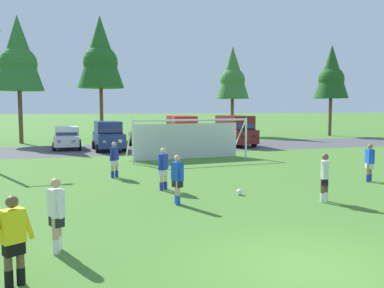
% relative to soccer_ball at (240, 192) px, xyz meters
% --- Properties ---
extents(ground_plane, '(400.00, 400.00, 0.00)m').
position_rel_soccer_ball_xyz_m(ground_plane, '(-1.41, 8.35, -0.11)').
color(ground_plane, '#477A2D').
extents(parking_lot_strip, '(52.00, 8.40, 0.01)m').
position_rel_soccer_ball_xyz_m(parking_lot_strip, '(-1.41, 17.85, -0.11)').
color(parking_lot_strip, '#4C4C51').
rests_on(parking_lot_strip, ground).
extents(soccer_ball, '(0.22, 0.22, 0.22)m').
position_rel_soccer_ball_xyz_m(soccer_ball, '(0.00, 0.00, 0.00)').
color(soccer_ball, white).
rests_on(soccer_ball, ground).
extents(soccer_goal, '(7.56, 2.57, 2.57)m').
position_rel_soccer_ball_xyz_m(soccer_goal, '(1.14, 10.44, 1.18)').
color(soccer_goal, white).
rests_on(soccer_goal, ground).
extents(referee, '(0.72, 0.39, 1.64)m').
position_rel_soccer_ball_xyz_m(referee, '(-6.89, -5.73, 0.71)').
color(referee, brown).
rests_on(referee, ground).
extents(player_striker_near, '(0.54, 0.62, 1.64)m').
position_rel_soccer_ball_xyz_m(player_striker_near, '(2.30, -1.83, 0.71)').
color(player_striker_near, brown).
rests_on(player_striker_near, ground).
extents(player_midfield_center, '(0.38, 0.73, 1.64)m').
position_rel_soccer_ball_xyz_m(player_midfield_center, '(-6.22, -4.15, 0.71)').
color(player_midfield_center, tan).
rests_on(player_midfield_center, ground).
extents(player_defender_far, '(0.37, 0.74, 1.64)m').
position_rel_soccer_ball_xyz_m(player_defender_far, '(-2.54, -0.71, 0.71)').
color(player_defender_far, tan).
rests_on(player_defender_far, ground).
extents(player_winger_left, '(0.56, 0.60, 1.64)m').
position_rel_soccer_ball_xyz_m(player_winger_left, '(-2.45, 1.69, 0.71)').
color(player_winger_left, beige).
rests_on(player_winger_left, ground).
extents(player_winger_right, '(0.53, 0.63, 1.64)m').
position_rel_soccer_ball_xyz_m(player_winger_right, '(-3.95, 5.04, 0.71)').
color(player_winger_right, tan).
rests_on(player_winger_right, ground).
extents(player_trailing_back, '(0.38, 0.71, 1.64)m').
position_rel_soccer_ball_xyz_m(player_trailing_back, '(6.43, 0.81, 0.71)').
color(player_trailing_back, '#936B4C').
rests_on(player_trailing_back, ground).
extents(parked_car_slot_far_left, '(2.11, 4.24, 1.72)m').
position_rel_soccer_ball_xyz_m(parked_car_slot_far_left, '(-6.02, 19.07, 0.77)').
color(parked_car_slot_far_left, silver).
rests_on(parked_car_slot_far_left, ground).
extents(parked_car_slot_left, '(2.25, 4.66, 2.16)m').
position_rel_soccer_ball_xyz_m(parked_car_slot_left, '(-3.08, 17.12, 1.00)').
color(parked_car_slot_left, navy).
rests_on(parked_car_slot_left, ground).
extents(parked_car_slot_center_left, '(2.10, 4.23, 1.72)m').
position_rel_soccer_ball_xyz_m(parked_car_slot_center_left, '(-0.08, 18.93, 0.77)').
color(parked_car_slot_center_left, black).
rests_on(parked_car_slot_center_left, ground).
extents(parked_car_slot_center, '(2.45, 4.93, 2.52)m').
position_rel_soccer_ball_xyz_m(parked_car_slot_center, '(2.89, 18.15, 1.23)').
color(parked_car_slot_center, red).
rests_on(parked_car_slot_center, ground).
extents(parked_car_slot_center_right, '(2.30, 4.85, 2.52)m').
position_rel_soccer_ball_xyz_m(parked_car_slot_center_right, '(7.42, 17.69, 1.23)').
color(parked_car_slot_center_right, maroon).
rests_on(parked_car_slot_center_right, ground).
extents(tree_mid_left, '(4.23, 4.23, 11.29)m').
position_rel_soccer_ball_xyz_m(tree_mid_left, '(-9.97, 25.47, 7.65)').
color(tree_mid_left, brown).
rests_on(tree_mid_left, ground).
extents(tree_center_back, '(4.69, 4.69, 12.51)m').
position_rel_soccer_ball_xyz_m(tree_center_back, '(-2.60, 29.16, 8.50)').
color(tree_center_back, brown).
rests_on(tree_center_back, ground).
extents(tree_mid_right, '(3.79, 3.79, 10.11)m').
position_rel_soccer_ball_xyz_m(tree_mid_right, '(12.09, 29.37, 6.84)').
color(tree_mid_right, brown).
rests_on(tree_mid_right, ground).
extents(tree_right_edge, '(3.83, 3.83, 10.22)m').
position_rel_soccer_ball_xyz_m(tree_right_edge, '(22.55, 25.67, 6.91)').
color(tree_right_edge, brown).
rests_on(tree_right_edge, ground).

